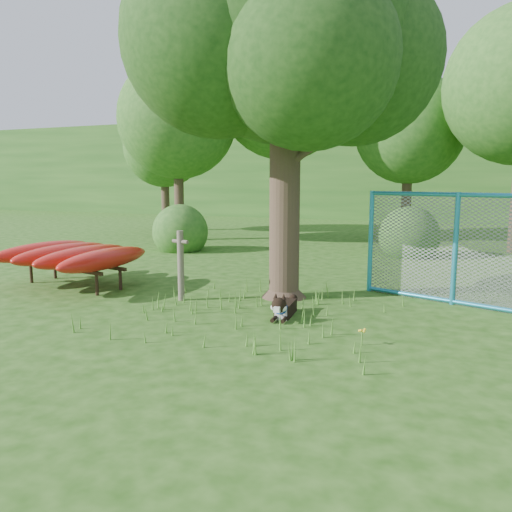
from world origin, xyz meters
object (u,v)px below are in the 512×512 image
at_px(oak_tree, 284,36).
at_px(husky_dog, 284,308).
at_px(kayak_rack, 73,255).
at_px(fence_section, 455,249).

relative_size(oak_tree, husky_dog, 6.77).
distance_m(kayak_rack, husky_dog, 5.06).
relative_size(kayak_rack, husky_dog, 2.81).
relative_size(kayak_rack, fence_section, 0.88).
height_order(oak_tree, fence_section, oak_tree).
bearing_deg(husky_dog, kayak_rack, 167.51).
bearing_deg(oak_tree, fence_section, 10.81).
height_order(kayak_rack, husky_dog, kayak_rack).
height_order(oak_tree, kayak_rack, oak_tree).
bearing_deg(oak_tree, kayak_rack, -170.43).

